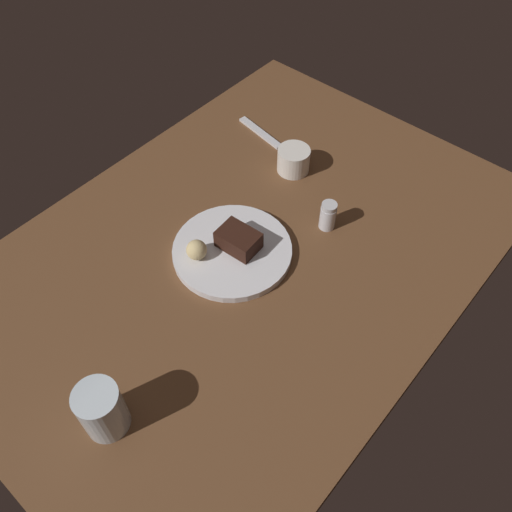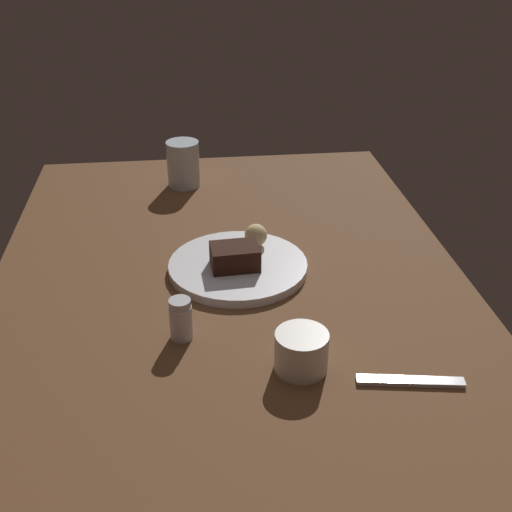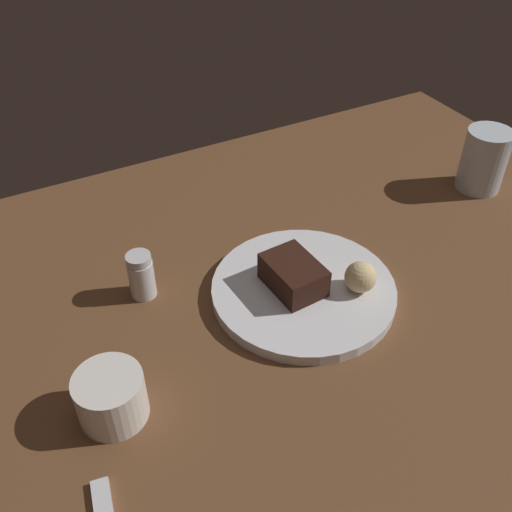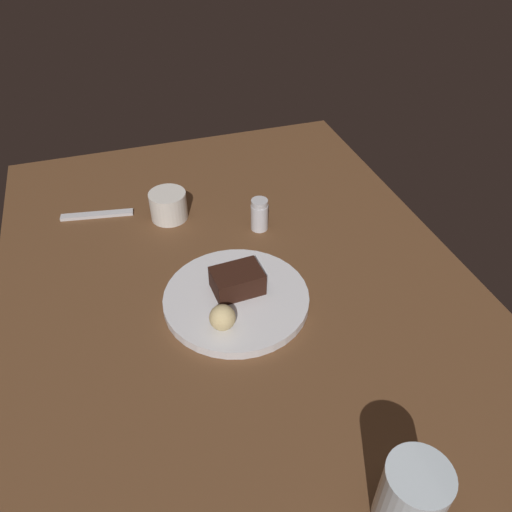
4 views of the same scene
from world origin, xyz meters
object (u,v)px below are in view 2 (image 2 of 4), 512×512
object	(u,v)px
dessert_plate	(238,267)
dessert_spoon	(410,381)
coffee_cup	(301,351)
salt_shaker	(181,319)
chocolate_cake_slice	(235,257)
bread_roll	(256,235)
water_glass	(183,164)

from	to	relation	value
dessert_plate	dessert_spoon	distance (cm)	39.76
dessert_plate	dessert_spoon	world-z (taller)	dessert_plate
coffee_cup	dessert_spoon	bearing A→B (deg)	-109.16
salt_shaker	coffee_cup	bearing A→B (deg)	-119.21
chocolate_cake_slice	bread_roll	world-z (taller)	bread_roll
salt_shaker	water_glass	xyz separation A→B (cm)	(59.75, -1.59, 1.93)
water_glass	coffee_cup	bearing A→B (deg)	-167.54
bread_roll	salt_shaker	distance (cm)	29.23
coffee_cup	salt_shaker	bearing A→B (deg)	60.79
chocolate_cake_slice	water_glass	size ratio (longest dim) A/B	0.80
chocolate_cake_slice	salt_shaker	size ratio (longest dim) A/B	1.23
water_glass	dessert_spoon	size ratio (longest dim) A/B	0.71
bread_roll	water_glass	distance (cm)	36.67
bread_roll	dessert_spoon	bearing A→B (deg)	-156.84
water_glass	chocolate_cake_slice	bearing A→B (deg)	-168.92
salt_shaker	dessert_spoon	world-z (taller)	salt_shaker
dessert_plate	chocolate_cake_slice	size ratio (longest dim) A/B	2.98
salt_shaker	water_glass	bearing A→B (deg)	-1.53
water_glass	dessert_spoon	xyz separation A→B (cm)	(-74.27, -29.92, -4.94)
dessert_plate	dessert_spoon	xyz separation A→B (cm)	(-33.72, -21.07, -0.47)
coffee_cup	dessert_plate	bearing A→B (deg)	12.69
chocolate_cake_slice	dessert_spoon	size ratio (longest dim) A/B	0.56
dessert_plate	chocolate_cake_slice	xyz separation A→B (cm)	(-1.36, 0.64, 2.87)
dessert_spoon	bread_roll	bearing A→B (deg)	122.44
water_glass	bread_roll	bearing A→B (deg)	-159.51
chocolate_cake_slice	water_glass	world-z (taller)	water_glass
salt_shaker	coffee_cup	world-z (taller)	salt_shaker
bread_roll	dessert_spoon	xyz separation A→B (cm)	(-39.95, -17.09, -3.42)
salt_shaker	water_glass	distance (cm)	59.80
water_glass	salt_shaker	bearing A→B (deg)	178.47
water_glass	coffee_cup	distance (cm)	70.90
bread_roll	coffee_cup	world-z (taller)	same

